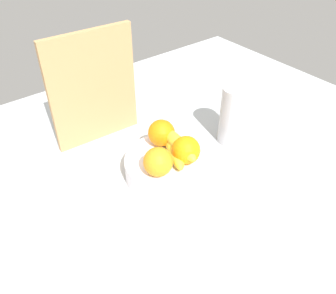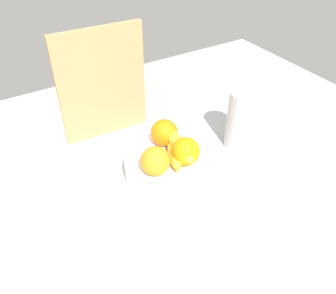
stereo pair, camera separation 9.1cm
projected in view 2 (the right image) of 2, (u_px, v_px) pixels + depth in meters
The scene contains 8 objects.
ground_plane at pixel (164, 180), 105.11cm from camera, with size 180.00×140.00×3.00cm, color #AFB6B9.
fruit_bowl at pixel (168, 166), 103.04cm from camera, with size 25.03×25.03×6.24cm, color white.
orange_front_left at pixel (155, 161), 93.98cm from camera, with size 7.95×7.95×7.95cm, color orange.
orange_front_right at pixel (185, 151), 97.15cm from camera, with size 7.95×7.95×7.95cm, color orange.
orange_center at pixel (164, 133), 104.04cm from camera, with size 7.95×7.95×7.95cm, color orange.
banana_bunch at pixel (177, 148), 99.76cm from camera, with size 11.06×17.66×6.20cm.
cutting_board at pixel (102, 85), 110.81cm from camera, with size 28.00×1.80×36.00cm, color tan.
thermos_tumbler at pixel (241, 120), 110.22cm from camera, with size 8.87×8.87×19.48cm, color #B9BAC2.
Camera 2 is at (-38.72, -66.08, 71.17)cm, focal length 38.12 mm.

